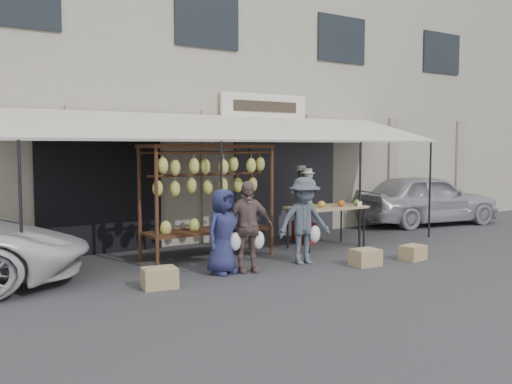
# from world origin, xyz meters

# --- Properties ---
(ground_plane) EXTENTS (90.00, 90.00, 0.00)m
(ground_plane) POSITION_xyz_m (0.00, 0.00, 0.00)
(ground_plane) COLOR #2D2D30
(shophouse) EXTENTS (24.00, 6.15, 7.30)m
(shophouse) POSITION_xyz_m (-0.00, 6.50, 3.65)
(shophouse) COLOR #A19882
(shophouse) RESTS_ON ground_plane
(awning) EXTENTS (10.00, 2.35, 2.92)m
(awning) POSITION_xyz_m (0.01, 2.28, 2.57)
(awning) COLOR silver
(awning) RESTS_ON ground_plane
(banana_rack) EXTENTS (2.60, 0.90, 2.24)m
(banana_rack) POSITION_xyz_m (-0.92, 1.78, 1.57)
(banana_rack) COLOR #422314
(banana_rack) RESTS_ON ground_plane
(produce_table) EXTENTS (1.70, 0.90, 1.04)m
(produce_table) POSITION_xyz_m (1.82, 1.45, 0.86)
(produce_table) COLOR tan
(produce_table) RESTS_ON ground_plane
(vendor_left) EXTENTS (0.48, 0.37, 1.17)m
(vendor_left) POSITION_xyz_m (1.78, 2.09, 1.05)
(vendor_left) COLOR gray
(vendor_left) RESTS_ON stool_left
(vendor_right) EXTENTS (0.72, 0.63, 1.24)m
(vendor_right) POSITION_xyz_m (2.00, 2.60, 1.06)
(vendor_right) COLOR gray
(vendor_right) RESTS_ON stool_right
(customer_left) EXTENTS (0.83, 0.67, 1.47)m
(customer_left) POSITION_xyz_m (-1.38, 0.46, 0.74)
(customer_left) COLOR navy
(customer_left) RESTS_ON ground_plane
(customer_mid) EXTENTS (1.01, 0.64, 1.60)m
(customer_mid) POSITION_xyz_m (-0.94, 0.37, 0.80)
(customer_mid) COLOR #6E5552
(customer_mid) RESTS_ON ground_plane
(customer_right) EXTENTS (1.14, 0.78, 1.63)m
(customer_right) POSITION_xyz_m (0.33, 0.36, 0.81)
(customer_right) COLOR #444C57
(customer_right) RESTS_ON ground_plane
(stool_left) EXTENTS (0.33, 0.33, 0.47)m
(stool_left) POSITION_xyz_m (1.78, 2.09, 0.23)
(stool_left) COLOR maroon
(stool_left) RESTS_ON ground_plane
(stool_right) EXTENTS (0.36, 0.36, 0.44)m
(stool_right) POSITION_xyz_m (2.00, 2.60, 0.22)
(stool_right) COLOR maroon
(stool_right) RESTS_ON ground_plane
(crate_near_a) EXTENTS (0.54, 0.42, 0.30)m
(crate_near_a) POSITION_xyz_m (1.16, -0.41, 0.15)
(crate_near_a) COLOR tan
(crate_near_a) RESTS_ON ground_plane
(crate_near_b) EXTENTS (0.52, 0.42, 0.28)m
(crate_near_b) POSITION_xyz_m (2.30, -0.53, 0.14)
(crate_near_b) COLOR tan
(crate_near_b) RESTS_ON ground_plane
(crate_far) EXTENTS (0.59, 0.48, 0.31)m
(crate_far) POSITION_xyz_m (-2.69, 0.15, 0.16)
(crate_far) COLOR tan
(crate_far) RESTS_ON ground_plane
(sedan) EXTENTS (4.45, 2.42, 1.44)m
(sedan) POSITION_xyz_m (6.58, 2.74, 0.72)
(sedan) COLOR #A5A5AA
(sedan) RESTS_ON ground_plane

